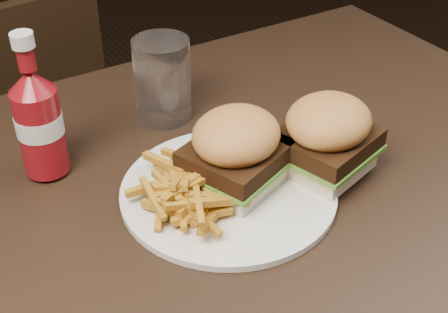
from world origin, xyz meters
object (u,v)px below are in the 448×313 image
plate (228,191)px  ketchup_bottle (41,131)px  dining_table (179,240)px  tumbler (163,82)px

plate → ketchup_bottle: size_ratio=2.33×
dining_table → ketchup_bottle: 0.21m
dining_table → plate: plate is taller
plate → tumbler: 0.21m
ketchup_bottle → tumbler: bearing=13.1°
plate → ketchup_bottle: bearing=137.0°
ketchup_bottle → tumbler: (0.19, 0.04, -0.01)m
tumbler → plate: bearing=-94.8°
dining_table → ketchup_bottle: bearing=117.1°
plate → tumbler: size_ratio=2.09×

